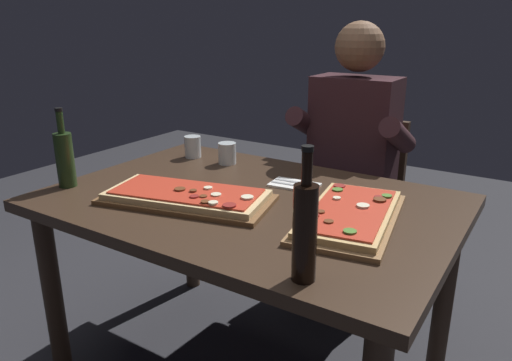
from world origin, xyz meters
name	(u,v)px	position (x,y,z in m)	size (l,w,h in m)	color
dining_table	(248,223)	(0.00, 0.00, 0.64)	(1.40, 0.96, 0.74)	#3D2B1E
pizza_rectangular_front	(187,197)	(-0.15, -0.15, 0.76)	(0.63, 0.39, 0.05)	brown
pizza_rectangular_left	(350,215)	(0.38, 0.00, 0.76)	(0.35, 0.55, 0.05)	olive
wine_bottle_dark	(65,158)	(-0.64, -0.26, 0.85)	(0.07, 0.07, 0.29)	#233819
oil_bottle_amber	(305,229)	(0.42, -0.39, 0.87)	(0.06, 0.06, 0.33)	black
tumbler_near_camera	(193,148)	(-0.50, 0.31, 0.78)	(0.07, 0.07, 0.10)	silver
tumbler_far_side	(227,153)	(-0.31, 0.30, 0.79)	(0.08, 0.08, 0.09)	silver
napkin_cutlery_set	(294,185)	(0.08, 0.20, 0.74)	(0.19, 0.13, 0.01)	white
diner_chair	(355,198)	(0.07, 0.86, 0.49)	(0.44, 0.44, 0.87)	#3D2B1E
seated_diner	(349,154)	(0.07, 0.74, 0.74)	(0.53, 0.41, 1.33)	#23232D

